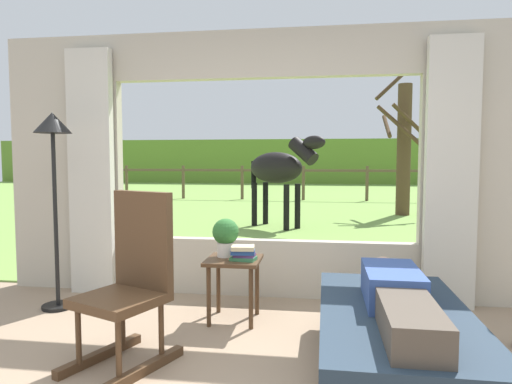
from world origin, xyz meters
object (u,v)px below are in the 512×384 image
side_table (234,270)px  book_stack (243,253)px  potted_plant (226,235)px  floor_lamp_left (53,151)px  rocking_chair (132,280)px  pasture_tree (403,146)px  recliner_sofa (395,342)px  horse (279,169)px  reclining_person (397,296)px

side_table → book_stack: 0.19m
potted_plant → floor_lamp_left: size_ratio=0.18×
rocking_chair → floor_lamp_left: size_ratio=0.64×
book_stack → pasture_tree: size_ratio=0.06×
recliner_sofa → rocking_chair: 1.71m
recliner_sofa → floor_lamp_left: 3.16m
floor_lamp_left → horse: size_ratio=1.01×
horse → pasture_tree: bearing=167.9°
side_table → pasture_tree: (2.60, 7.34, 1.22)m
recliner_sofa → reclining_person: reclining_person is taller
rocking_chair → horse: (0.42, 5.83, 0.61)m
potted_plant → pasture_tree: 7.82m
rocking_chair → side_table: bearing=81.1°
side_table → pasture_tree: pasture_tree is taller
book_stack → floor_lamp_left: bearing=175.2°
reclining_person → potted_plant: (-1.24, 0.93, 0.18)m
recliner_sofa → rocking_chair: bearing=-179.0°
recliner_sofa → rocking_chair: size_ratio=1.52×
side_table → pasture_tree: 7.88m
rocking_chair → floor_lamp_left: 1.68m
recliner_sofa → reclining_person: bearing=-89.5°
reclining_person → side_table: reclining_person is taller
rocking_chair → recliner_sofa: bearing=23.4°
reclining_person → floor_lamp_left: bearing=161.6°
potted_plant → horse: bearing=90.2°
book_stack → horse: size_ratio=0.12×
reclining_person → side_table: 1.45m
potted_plant → pasture_tree: size_ratio=0.09×
side_table → potted_plant: (-0.08, 0.06, 0.28)m
floor_lamp_left → horse: horse is taller
rocking_chair → book_stack: 0.99m
rocking_chair → side_table: (0.52, 0.84, -0.12)m
side_table → horse: (-0.09, 4.99, 0.73)m
reclining_person → pasture_tree: pasture_tree is taller
rocking_chair → horse: 5.88m
side_table → horse: horse is taller
floor_lamp_left → recliner_sofa: bearing=-18.0°
recliner_sofa → book_stack: size_ratio=7.96×
recliner_sofa → book_stack: (-1.07, 0.76, 0.36)m
reclining_person → side_table: (-1.16, 0.87, -0.10)m
reclining_person → recliner_sofa: bearing=90.5°
reclining_person → side_table: size_ratio=2.75×
rocking_chair → side_table: rocking_chair is taller
side_table → book_stack: bearing=-33.2°
recliner_sofa → horse: (-1.25, 5.81, 0.94)m
book_stack → floor_lamp_left: 1.91m
reclining_person → potted_plant: bearing=143.6°
potted_plant → book_stack: size_ratio=1.49×
book_stack → pasture_tree: bearing=71.3°
reclining_person → book_stack: size_ratio=6.67×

